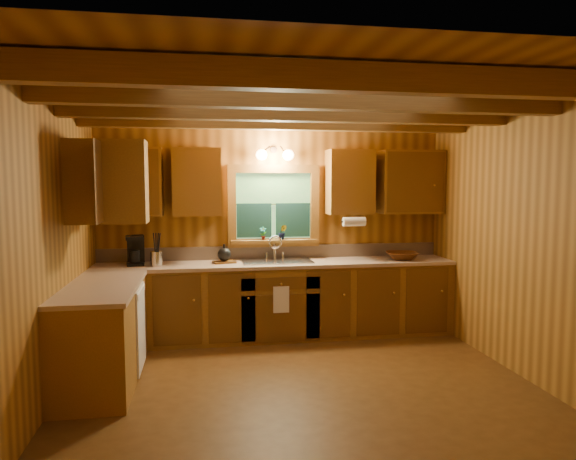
# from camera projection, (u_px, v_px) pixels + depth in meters

# --- Properties ---
(room) EXTENTS (4.20, 4.20, 4.20)m
(room) POSITION_uv_depth(u_px,v_px,m) (303.00, 244.00, 4.54)
(room) COLOR #573615
(room) RESTS_ON ground
(ceiling_beams) EXTENTS (4.20, 2.54, 0.18)m
(ceiling_beams) POSITION_uv_depth(u_px,v_px,m) (303.00, 105.00, 4.44)
(ceiling_beams) COLOR brown
(ceiling_beams) RESTS_ON room
(base_cabinets) EXTENTS (4.20, 2.22, 0.86)m
(base_cabinets) POSITION_uv_depth(u_px,v_px,m) (237.00, 309.00, 5.80)
(base_cabinets) COLOR brown
(base_cabinets) RESTS_ON ground
(countertop) EXTENTS (4.20, 2.24, 0.04)m
(countertop) POSITION_uv_depth(u_px,v_px,m) (238.00, 269.00, 5.77)
(countertop) COLOR tan
(countertop) RESTS_ON base_cabinets
(backsplash) EXTENTS (4.20, 0.02, 0.16)m
(backsplash) POSITION_uv_depth(u_px,v_px,m) (274.00, 252.00, 6.42)
(backsplash) COLOR tan
(backsplash) RESTS_ON room
(dishwasher_panel) EXTENTS (0.02, 0.60, 0.80)m
(dishwasher_panel) POSITION_uv_depth(u_px,v_px,m) (141.00, 328.00, 5.05)
(dishwasher_panel) COLOR white
(dishwasher_panel) RESTS_ON base_cabinets
(upper_cabinets) EXTENTS (4.19, 1.77, 0.78)m
(upper_cabinets) POSITION_uv_depth(u_px,v_px,m) (229.00, 182.00, 5.80)
(upper_cabinets) COLOR brown
(upper_cabinets) RESTS_ON room
(window) EXTENTS (1.12, 0.08, 1.00)m
(window) POSITION_uv_depth(u_px,v_px,m) (274.00, 208.00, 6.36)
(window) COLOR brown
(window) RESTS_ON room
(window_sill) EXTENTS (1.06, 0.14, 0.04)m
(window_sill) POSITION_uv_depth(u_px,v_px,m) (274.00, 241.00, 6.35)
(window_sill) COLOR brown
(window_sill) RESTS_ON room
(wall_sconce) EXTENTS (0.45, 0.21, 0.17)m
(wall_sconce) POSITION_uv_depth(u_px,v_px,m) (275.00, 155.00, 6.18)
(wall_sconce) COLOR black
(wall_sconce) RESTS_ON room
(paper_towel_roll) EXTENTS (0.27, 0.11, 0.11)m
(paper_towel_roll) POSITION_uv_depth(u_px,v_px,m) (354.00, 222.00, 6.19)
(paper_towel_roll) COLOR white
(paper_towel_roll) RESTS_ON upper_cabinets
(dish_towel) EXTENTS (0.18, 0.01, 0.30)m
(dish_towel) POSITION_uv_depth(u_px,v_px,m) (281.00, 300.00, 5.86)
(dish_towel) COLOR white
(dish_towel) RESTS_ON base_cabinets
(sink) EXTENTS (0.82, 0.48, 0.43)m
(sink) POSITION_uv_depth(u_px,v_px,m) (277.00, 265.00, 6.16)
(sink) COLOR silver
(sink) RESTS_ON countertop
(coffee_maker) EXTENTS (0.19, 0.24, 0.34)m
(coffee_maker) POSITION_uv_depth(u_px,v_px,m) (135.00, 250.00, 5.92)
(coffee_maker) COLOR black
(coffee_maker) RESTS_ON countertop
(utensil_crock) EXTENTS (0.13, 0.13, 0.37)m
(utensil_crock) POSITION_uv_depth(u_px,v_px,m) (156.00, 258.00, 5.84)
(utensil_crock) COLOR silver
(utensil_crock) RESTS_ON countertop
(cutting_board) EXTENTS (0.28, 0.23, 0.02)m
(cutting_board) POSITION_uv_depth(u_px,v_px,m) (224.00, 262.00, 6.06)
(cutting_board) COLOR #5C3813
(cutting_board) RESTS_ON countertop
(teakettle) EXTENTS (0.16, 0.16, 0.20)m
(teakettle) POSITION_uv_depth(u_px,v_px,m) (224.00, 254.00, 6.05)
(teakettle) COLOR black
(teakettle) RESTS_ON cutting_board
(wicker_basket) EXTENTS (0.44, 0.44, 0.09)m
(wicker_basket) POSITION_uv_depth(u_px,v_px,m) (402.00, 256.00, 6.32)
(wicker_basket) COLOR #48230C
(wicker_basket) RESTS_ON countertop
(potted_plant_left) EXTENTS (0.09, 0.06, 0.16)m
(potted_plant_left) POSITION_uv_depth(u_px,v_px,m) (263.00, 233.00, 6.31)
(potted_plant_left) COLOR #5C3813
(potted_plant_left) RESTS_ON window_sill
(potted_plant_right) EXTENTS (0.11, 0.09, 0.18)m
(potted_plant_right) POSITION_uv_depth(u_px,v_px,m) (283.00, 232.00, 6.34)
(potted_plant_right) COLOR #5C3813
(potted_plant_right) RESTS_ON window_sill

